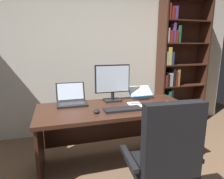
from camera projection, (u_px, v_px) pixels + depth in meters
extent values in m
cube|color=beige|center=(97.00, 56.00, 3.23)|extent=(5.03, 0.12, 2.54)
cube|color=#381E14|center=(115.00, 108.00, 2.29)|extent=(1.78, 0.76, 0.04)
cube|color=#381E14|center=(40.00, 147.00, 2.14)|extent=(0.03, 0.70, 0.70)
cube|color=#381E14|center=(176.00, 129.00, 2.61)|extent=(0.03, 0.70, 0.70)
cube|color=#381E14|center=(107.00, 124.00, 2.70)|extent=(1.66, 0.03, 0.49)
cube|color=#381E14|center=(161.00, 65.00, 3.35)|extent=(0.02, 0.29, 2.22)
cube|color=#381E14|center=(202.00, 64.00, 3.58)|extent=(0.02, 0.29, 2.22)
cube|color=#381E14|center=(177.00, 64.00, 3.59)|extent=(0.88, 0.01, 2.22)
cube|color=#381E14|center=(178.00, 123.00, 3.70)|extent=(0.83, 0.27, 0.02)
cube|color=maroon|center=(161.00, 119.00, 3.55)|extent=(0.03, 0.22, 0.23)
cube|color=olive|center=(163.00, 118.00, 3.55)|extent=(0.03, 0.22, 0.25)
cube|color=olive|center=(165.00, 119.00, 3.58)|extent=(0.03, 0.23, 0.20)
cube|color=#195633|center=(167.00, 118.00, 3.58)|extent=(0.05, 0.21, 0.23)
cube|color=#381E14|center=(179.00, 104.00, 3.62)|extent=(0.83, 0.27, 0.02)
cube|color=gray|center=(162.00, 100.00, 3.48)|extent=(0.06, 0.23, 0.20)
cube|color=navy|center=(165.00, 100.00, 3.48)|extent=(0.03, 0.21, 0.21)
cube|color=#195633|center=(167.00, 98.00, 3.49)|extent=(0.03, 0.22, 0.27)
cube|color=black|center=(170.00, 98.00, 3.47)|extent=(0.03, 0.17, 0.29)
cube|color=#381E14|center=(181.00, 85.00, 3.54)|extent=(0.83, 0.27, 0.02)
cube|color=maroon|center=(164.00, 80.00, 3.38)|extent=(0.04, 0.20, 0.19)
cube|color=black|center=(166.00, 80.00, 3.39)|extent=(0.03, 0.19, 0.21)
cube|color=gray|center=(168.00, 79.00, 3.42)|extent=(0.06, 0.22, 0.22)
cube|color=black|center=(172.00, 77.00, 3.41)|extent=(0.03, 0.19, 0.29)
cube|color=maroon|center=(174.00, 78.00, 3.44)|extent=(0.03, 0.21, 0.25)
cube|color=olive|center=(176.00, 77.00, 3.44)|extent=(0.03, 0.19, 0.28)
cube|color=#381E14|center=(182.00, 65.00, 3.46)|extent=(0.83, 0.27, 0.02)
cube|color=gray|center=(164.00, 58.00, 3.31)|extent=(0.03, 0.22, 0.22)
cube|color=gold|center=(168.00, 56.00, 3.29)|extent=(0.05, 0.17, 0.29)
cube|color=navy|center=(170.00, 58.00, 3.33)|extent=(0.04, 0.20, 0.21)
cube|color=#381E14|center=(184.00, 43.00, 3.38)|extent=(0.83, 0.27, 0.02)
cube|color=gray|center=(166.00, 36.00, 3.22)|extent=(0.03, 0.20, 0.23)
cube|color=maroon|center=(170.00, 37.00, 3.22)|extent=(0.06, 0.16, 0.19)
cube|color=#512D66|center=(172.00, 33.00, 3.23)|extent=(0.03, 0.18, 0.31)
cube|color=maroon|center=(174.00, 37.00, 3.27)|extent=(0.04, 0.22, 0.20)
cube|color=#195633|center=(177.00, 34.00, 3.27)|extent=(0.03, 0.20, 0.27)
cube|color=#381E14|center=(186.00, 21.00, 3.30)|extent=(0.83, 0.27, 0.02)
cube|color=maroon|center=(168.00, 12.00, 3.13)|extent=(0.03, 0.19, 0.23)
cube|color=maroon|center=(170.00, 13.00, 3.17)|extent=(0.04, 0.22, 0.19)
cube|color=#512D66|center=(174.00, 13.00, 3.17)|extent=(0.05, 0.20, 0.19)
cube|color=black|center=(159.00, 167.00, 1.73)|extent=(0.53, 0.51, 0.07)
cube|color=black|center=(173.00, 142.00, 1.47)|extent=(0.48, 0.13, 0.61)
cube|color=black|center=(129.00, 158.00, 1.65)|extent=(0.07, 0.39, 0.04)
cube|color=black|center=(188.00, 150.00, 1.76)|extent=(0.07, 0.39, 0.04)
cube|color=black|center=(113.00, 100.00, 2.53)|extent=(0.22, 0.16, 0.02)
cylinder|color=black|center=(113.00, 96.00, 2.52)|extent=(0.04, 0.04, 0.09)
cube|color=black|center=(112.00, 79.00, 2.48)|extent=(0.45, 0.02, 0.36)
cube|color=silver|center=(113.00, 79.00, 2.46)|extent=(0.42, 0.00, 0.33)
cube|color=black|center=(72.00, 104.00, 2.35)|extent=(0.36, 0.24, 0.02)
cube|color=#2D2D30|center=(72.00, 104.00, 2.33)|extent=(0.30, 0.13, 0.00)
cube|color=black|center=(71.00, 91.00, 2.48)|extent=(0.36, 0.08, 0.22)
cube|color=silver|center=(71.00, 91.00, 2.47)|extent=(0.32, 0.07, 0.20)
cube|color=black|center=(123.00, 109.00, 2.16)|extent=(0.42, 0.15, 0.02)
ellipsoid|color=black|center=(96.00, 111.00, 2.07)|extent=(0.06, 0.10, 0.04)
cube|color=black|center=(143.00, 98.00, 2.63)|extent=(0.14, 0.12, 0.01)
cube|color=black|center=(144.00, 98.00, 2.58)|extent=(0.29, 0.01, 0.01)
cube|color=#2D84C6|center=(140.00, 91.00, 2.70)|extent=(0.33, 0.18, 0.12)
cube|color=silver|center=(140.00, 91.00, 2.69)|extent=(0.30, 0.16, 0.11)
cube|color=navy|center=(156.00, 109.00, 2.18)|extent=(0.28, 0.32, 0.01)
cube|color=navy|center=(169.00, 106.00, 2.30)|extent=(0.28, 0.32, 0.01)
cube|color=silver|center=(156.00, 108.00, 2.18)|extent=(0.26, 0.30, 0.02)
cube|color=silver|center=(169.00, 105.00, 2.29)|extent=(0.26, 0.30, 0.02)
cylinder|color=#B7B7BC|center=(163.00, 107.00, 2.24)|extent=(0.09, 0.24, 0.02)
cube|color=silver|center=(135.00, 105.00, 2.35)|extent=(0.17, 0.22, 0.01)
cylinder|color=navy|center=(137.00, 104.00, 2.36)|extent=(0.13, 0.06, 0.01)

